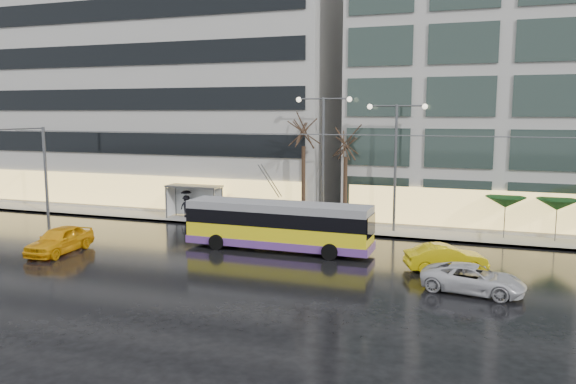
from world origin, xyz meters
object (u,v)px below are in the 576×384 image
at_px(trolleybus, 278,227).
at_px(taxi_a, 60,240).
at_px(bus_shelter, 191,194).
at_px(street_lamp_near, 323,143).

height_order(trolleybus, taxi_a, trolleybus).
distance_m(trolleybus, taxi_a, 12.73).
relative_size(trolleybus, taxi_a, 2.43).
bearing_deg(bus_shelter, street_lamp_near, 0.63).
height_order(trolleybus, bus_shelter, trolleybus).
xyz_separation_m(trolleybus, street_lamp_near, (0.80, 7.03, 4.59)).
relative_size(bus_shelter, street_lamp_near, 0.47).
bearing_deg(taxi_a, trolleybus, 19.10).
xyz_separation_m(bus_shelter, street_lamp_near, (10.38, 0.11, 4.03)).
distance_m(trolleybus, bus_shelter, 11.84).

